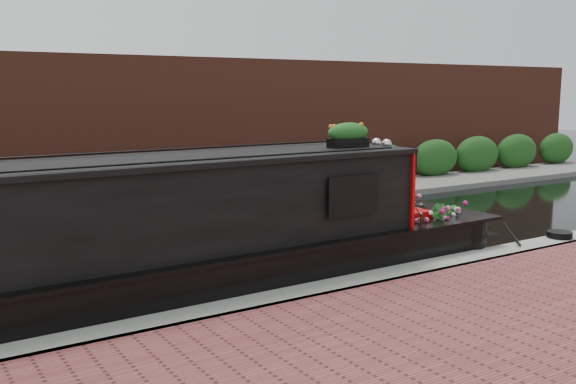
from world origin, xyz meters
TOP-DOWN VIEW (x-y plane):
  - ground at (0.00, 0.00)m, footprint 80.00×80.00m
  - near_bank_coping at (0.00, -3.30)m, footprint 40.00×0.60m
  - far_bank_path at (0.00, 4.20)m, footprint 40.00×2.40m
  - far_hedge at (0.00, 5.10)m, footprint 40.00×1.10m
  - far_brick_wall at (0.00, 7.20)m, footprint 40.00×1.00m
  - narrowboat at (-1.67, -2.03)m, footprint 11.61×2.17m
  - rope_fender at (4.58, -2.03)m, footprint 0.31×0.37m
  - coiled_mooring_rope at (5.80, -3.23)m, footprint 0.47×0.47m

SIDE VIEW (x-z plane):
  - ground at x=0.00m, z-range 0.00..0.00m
  - near_bank_coping at x=0.00m, z-range -0.25..0.25m
  - far_bank_path at x=0.00m, z-range -0.17..0.17m
  - far_hedge at x=0.00m, z-range -1.40..1.40m
  - far_brick_wall at x=0.00m, z-range -4.00..4.00m
  - rope_fender at x=4.58m, z-range 0.00..0.31m
  - coiled_mooring_rope at x=5.80m, z-range 0.25..0.37m
  - narrowboat at x=-1.67m, z-range -0.56..2.17m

